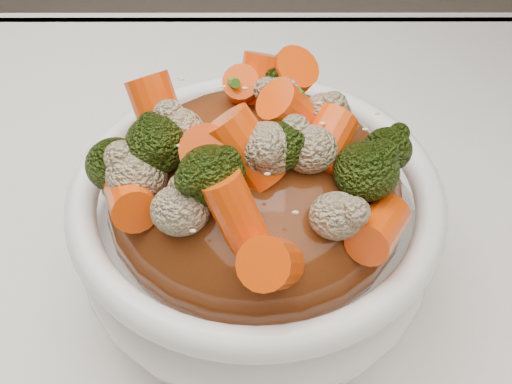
{
  "coord_description": "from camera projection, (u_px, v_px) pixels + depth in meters",
  "views": [
    {
      "loc": [
        0.01,
        -0.21,
        1.1
      ],
      "look_at": [
        0.01,
        0.05,
        0.83
      ],
      "focal_mm": 42.0,
      "sensor_mm": 36.0,
      "label": 1
    }
  ],
  "objects": [
    {
      "name": "sauce_base",
      "position": [
        256.0,
        196.0,
        0.38
      ],
      "size": [
        0.19,
        0.19,
        0.1
      ],
      "primitive_type": "ellipsoid",
      "rotation": [
        0.0,
        0.0,
        0.0
      ],
      "color": "#5C290F",
      "rests_on": "bowl"
    },
    {
      "name": "scallions",
      "position": [
        256.0,
        110.0,
        0.33
      ],
      "size": [
        0.14,
        0.14,
        0.02
      ],
      "primitive_type": null,
      "rotation": [
        0.0,
        0.0,
        0.0
      ],
      "color": "#2D741A",
      "rests_on": "sauce_base"
    },
    {
      "name": "broccoli",
      "position": [
        256.0,
        113.0,
        0.33
      ],
      "size": [
        0.19,
        0.19,
        0.05
      ],
      "primitive_type": null,
      "rotation": [
        0.0,
        0.0,
        0.0
      ],
      "color": "black",
      "rests_on": "sauce_base"
    },
    {
      "name": "bowl",
      "position": [
        256.0,
        228.0,
        0.4
      ],
      "size": [
        0.23,
        0.23,
        0.09
      ],
      "primitive_type": null,
      "rotation": [
        0.0,
        0.0,
        0.0
      ],
      "color": "white",
      "rests_on": "tablecloth"
    },
    {
      "name": "carrots",
      "position": [
        256.0,
        111.0,
        0.33
      ],
      "size": [
        0.19,
        0.19,
        0.05
      ],
      "primitive_type": null,
      "rotation": [
        0.0,
        0.0,
        0.0
      ],
      "color": "#FF4D08",
      "rests_on": "sauce_base"
    },
    {
      "name": "tablecloth",
      "position": [
        248.0,
        341.0,
        0.42
      ],
      "size": [
        1.2,
        0.8,
        0.04
      ],
      "primitive_type": "cube",
      "color": "white",
      "rests_on": "dining_table"
    },
    {
      "name": "cauliflower",
      "position": [
        256.0,
        116.0,
        0.33
      ],
      "size": [
        0.19,
        0.19,
        0.04
      ],
      "primitive_type": null,
      "rotation": [
        0.0,
        0.0,
        0.0
      ],
      "color": "tan",
      "rests_on": "sauce_base"
    },
    {
      "name": "sesame_seeds",
      "position": [
        256.0,
        110.0,
        0.33
      ],
      "size": [
        0.17,
        0.17,
        0.01
      ],
      "primitive_type": null,
      "rotation": [
        0.0,
        0.0,
        0.0
      ],
      "color": "beige",
      "rests_on": "sauce_base"
    }
  ]
}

